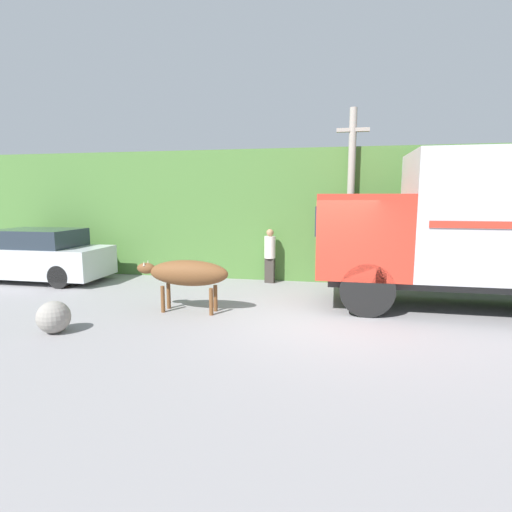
% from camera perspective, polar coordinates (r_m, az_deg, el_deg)
% --- Properties ---
extents(ground_plane, '(60.00, 60.00, 0.00)m').
position_cam_1_polar(ground_plane, '(8.57, 8.31, -9.06)').
color(ground_plane, gray).
extents(hillside_embankment, '(32.00, 6.24, 3.98)m').
position_cam_1_polar(hillside_embankment, '(15.13, 9.87, 6.16)').
color(hillside_embankment, '#4C7A38').
rests_on(hillside_embankment, ground_plane).
extents(cargo_truck, '(6.74, 2.28, 3.56)m').
position_cam_1_polar(cargo_truck, '(10.17, 29.55, 3.85)').
color(cargo_truck, '#2D2D2D').
rests_on(cargo_truck, ground_plane).
extents(brown_cow, '(2.14, 0.58, 1.18)m').
position_cam_1_polar(brown_cow, '(9.02, -9.85, -2.49)').
color(brown_cow, brown).
rests_on(brown_cow, ground_plane).
extents(parked_suv, '(4.33, 1.77, 1.59)m').
position_cam_1_polar(parked_suv, '(13.91, -28.79, 0.01)').
color(parked_suv, silver).
rests_on(parked_suv, ground_plane).
extents(pedestrian_on_hill, '(0.37, 0.37, 1.62)m').
position_cam_1_polar(pedestrian_on_hill, '(11.92, 2.00, 0.37)').
color(pedestrian_on_hill, '#38332D').
rests_on(pedestrian_on_hill, ground_plane).
extents(utility_pole, '(0.90, 0.21, 5.00)m').
position_cam_1_polar(utility_pole, '(11.79, 13.38, 8.53)').
color(utility_pole, '#9E998E').
rests_on(utility_pole, ground_plane).
extents(roadside_rock, '(0.61, 0.61, 0.61)m').
position_cam_1_polar(roadside_rock, '(8.56, -26.93, -7.78)').
color(roadside_rock, gray).
rests_on(roadside_rock, ground_plane).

